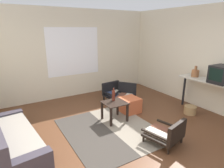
{
  "coord_description": "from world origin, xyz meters",
  "views": [
    {
      "loc": [
        -2.04,
        -2.66,
        2.12
      ],
      "look_at": [
        0.12,
        0.9,
        0.89
      ],
      "focal_mm": 30.43,
      "sensor_mm": 36.0,
      "label": 1
    }
  ],
  "objects_px": {
    "ottoman_orange": "(130,105)",
    "crt_television": "(222,74)",
    "armchair_corner": "(125,94)",
    "console_shelf": "(211,85)",
    "glass_bottle": "(114,95)",
    "wicker_basket": "(190,110)",
    "clay_vase": "(195,73)",
    "coffee_table": "(115,107)",
    "couch": "(11,139)",
    "armchair_by_window": "(114,92)",
    "armchair_striped_foreground": "(167,133)"
  },
  "relations": [
    {
      "from": "coffee_table",
      "to": "ottoman_orange",
      "type": "bearing_deg",
      "value": 19.18
    },
    {
      "from": "armchair_striped_foreground",
      "to": "ottoman_orange",
      "type": "xyz_separation_m",
      "value": [
        0.26,
        1.52,
        -0.03
      ]
    },
    {
      "from": "couch",
      "to": "armchair_by_window",
      "type": "relative_size",
      "value": 2.97
    },
    {
      "from": "armchair_striped_foreground",
      "to": "clay_vase",
      "type": "xyz_separation_m",
      "value": [
        1.87,
        0.85,
        0.77
      ]
    },
    {
      "from": "clay_vase",
      "to": "coffee_table",
      "type": "bearing_deg",
      "value": 167.99
    },
    {
      "from": "armchair_by_window",
      "to": "crt_television",
      "type": "bearing_deg",
      "value": -57.81
    },
    {
      "from": "armchair_by_window",
      "to": "glass_bottle",
      "type": "relative_size",
      "value": 2.28
    },
    {
      "from": "couch",
      "to": "console_shelf",
      "type": "distance_m",
      "value": 4.52
    },
    {
      "from": "couch",
      "to": "glass_bottle",
      "type": "xyz_separation_m",
      "value": [
        2.23,
        0.11,
        0.38
      ]
    },
    {
      "from": "glass_bottle",
      "to": "clay_vase",
      "type": "bearing_deg",
      "value": -15.17
    },
    {
      "from": "armchair_striped_foreground",
      "to": "wicker_basket",
      "type": "relative_size",
      "value": 2.45
    },
    {
      "from": "glass_bottle",
      "to": "wicker_basket",
      "type": "xyz_separation_m",
      "value": [
        1.81,
        -0.81,
        -0.49
      ]
    },
    {
      "from": "ottoman_orange",
      "to": "console_shelf",
      "type": "bearing_deg",
      "value": -35.61
    },
    {
      "from": "console_shelf",
      "to": "crt_television",
      "type": "xyz_separation_m",
      "value": [
        -0.0,
        -0.21,
        0.3
      ]
    },
    {
      "from": "ottoman_orange",
      "to": "wicker_basket",
      "type": "distance_m",
      "value": 1.55
    },
    {
      "from": "ottoman_orange",
      "to": "clay_vase",
      "type": "height_order",
      "value": "clay_vase"
    },
    {
      "from": "crt_television",
      "to": "armchair_by_window",
      "type": "bearing_deg",
      "value": 122.19
    },
    {
      "from": "coffee_table",
      "to": "crt_television",
      "type": "relative_size",
      "value": 1.06
    },
    {
      "from": "clay_vase",
      "to": "armchair_by_window",
      "type": "bearing_deg",
      "value": 131.71
    },
    {
      "from": "armchair_corner",
      "to": "clay_vase",
      "type": "height_order",
      "value": "clay_vase"
    },
    {
      "from": "couch",
      "to": "ottoman_orange",
      "type": "height_order",
      "value": "couch"
    },
    {
      "from": "ottoman_orange",
      "to": "armchair_corner",
      "type": "bearing_deg",
      "value": 65.21
    },
    {
      "from": "console_shelf",
      "to": "glass_bottle",
      "type": "xyz_separation_m",
      "value": [
        -2.16,
        1.06,
        -0.2
      ]
    },
    {
      "from": "coffee_table",
      "to": "armchair_striped_foreground",
      "type": "xyz_separation_m",
      "value": [
        0.33,
        -1.31,
        -0.14
      ]
    },
    {
      "from": "armchair_striped_foreground",
      "to": "couch",
      "type": "bearing_deg",
      "value": 152.38
    },
    {
      "from": "armchair_corner",
      "to": "crt_television",
      "type": "xyz_separation_m",
      "value": [
        1.33,
        -1.93,
        0.83
      ]
    },
    {
      "from": "ottoman_orange",
      "to": "crt_television",
      "type": "bearing_deg",
      "value": -40.34
    },
    {
      "from": "ottoman_orange",
      "to": "clay_vase",
      "type": "relative_size",
      "value": 1.62
    },
    {
      "from": "crt_television",
      "to": "wicker_basket",
      "type": "bearing_deg",
      "value": 127.63
    },
    {
      "from": "ottoman_orange",
      "to": "armchair_striped_foreground",
      "type": "bearing_deg",
      "value": -99.87
    },
    {
      "from": "armchair_striped_foreground",
      "to": "console_shelf",
      "type": "xyz_separation_m",
      "value": [
        1.87,
        0.38,
        0.57
      ]
    },
    {
      "from": "console_shelf",
      "to": "ottoman_orange",
      "type": "bearing_deg",
      "value": 144.39
    },
    {
      "from": "armchair_by_window",
      "to": "armchair_striped_foreground",
      "type": "bearing_deg",
      "value": -99.06
    },
    {
      "from": "ottoman_orange",
      "to": "glass_bottle",
      "type": "bearing_deg",
      "value": -170.62
    },
    {
      "from": "armchair_by_window",
      "to": "clay_vase",
      "type": "relative_size",
      "value": 2.41
    },
    {
      "from": "wicker_basket",
      "to": "coffee_table",
      "type": "bearing_deg",
      "value": 159.35
    },
    {
      "from": "ottoman_orange",
      "to": "crt_television",
      "type": "distance_m",
      "value": 2.28
    },
    {
      "from": "console_shelf",
      "to": "wicker_basket",
      "type": "height_order",
      "value": "console_shelf"
    },
    {
      "from": "coffee_table",
      "to": "armchair_by_window",
      "type": "relative_size",
      "value": 0.76
    },
    {
      "from": "coffee_table",
      "to": "armchair_striped_foreground",
      "type": "height_order",
      "value": "armchair_striped_foreground"
    },
    {
      "from": "clay_vase",
      "to": "wicker_basket",
      "type": "relative_size",
      "value": 0.96
    },
    {
      "from": "crt_television",
      "to": "wicker_basket",
      "type": "relative_size",
      "value": 1.66
    },
    {
      "from": "armchair_striped_foreground",
      "to": "armchair_corner",
      "type": "bearing_deg",
      "value": 75.82
    },
    {
      "from": "armchair_by_window",
      "to": "wicker_basket",
      "type": "xyz_separation_m",
      "value": [
        1.12,
        -1.88,
        -0.13
      ]
    },
    {
      "from": "armchair_striped_foreground",
      "to": "clay_vase",
      "type": "height_order",
      "value": "clay_vase"
    },
    {
      "from": "ottoman_orange",
      "to": "clay_vase",
      "type": "distance_m",
      "value": 1.91
    },
    {
      "from": "crt_television",
      "to": "clay_vase",
      "type": "xyz_separation_m",
      "value": [
        0.0,
        0.68,
        -0.1
      ]
    },
    {
      "from": "ottoman_orange",
      "to": "wicker_basket",
      "type": "relative_size",
      "value": 1.56
    },
    {
      "from": "crt_television",
      "to": "armchair_corner",
      "type": "bearing_deg",
      "value": 124.64
    },
    {
      "from": "ottoman_orange",
      "to": "armchair_by_window",
      "type": "bearing_deg",
      "value": 82.22
    }
  ]
}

